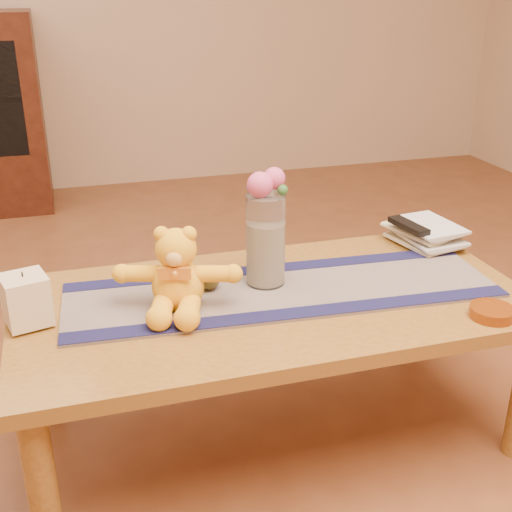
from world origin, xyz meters
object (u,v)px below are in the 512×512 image
object	(u,v)px
pillar_candle	(26,300)
teddy_bear	(177,269)
book_bottom	(405,246)
bronze_ball	(208,278)
glass_vase	(266,240)
amber_dish	(492,312)
tv_remote	(409,226)

from	to	relation	value
pillar_candle	teddy_bear	bearing A→B (deg)	-2.93
book_bottom	bronze_ball	bearing A→B (deg)	177.83
glass_vase	book_bottom	xyz separation A→B (m)	(0.51, 0.13, -0.13)
glass_vase	amber_dish	distance (m)	0.63
pillar_candle	amber_dish	size ratio (longest dim) A/B	1.11
glass_vase	book_bottom	world-z (taller)	glass_vase
glass_vase	tv_remote	bearing A→B (deg)	12.69
book_bottom	amber_dish	bearing A→B (deg)	-103.27
teddy_bear	book_bottom	world-z (taller)	teddy_bear
glass_vase	tv_remote	size ratio (longest dim) A/B	1.62
bronze_ball	book_bottom	world-z (taller)	bronze_ball
amber_dish	bronze_ball	bearing A→B (deg)	151.81
teddy_bear	amber_dish	size ratio (longest dim) A/B	2.74
pillar_candle	amber_dish	distance (m)	1.19
bronze_ball	amber_dish	world-z (taller)	bronze_ball
teddy_bear	bronze_ball	bearing A→B (deg)	55.23
pillar_candle	book_bottom	size ratio (longest dim) A/B	0.57
glass_vase	book_bottom	distance (m)	0.54
bronze_ball	tv_remote	xyz separation A→B (m)	(0.68, 0.11, 0.04)
glass_vase	amber_dish	size ratio (longest dim) A/B	2.27
glass_vase	bronze_ball	size ratio (longest dim) A/B	3.74
glass_vase	tv_remote	world-z (taller)	glass_vase
pillar_candle	tv_remote	world-z (taller)	pillar_candle
tv_remote	amber_dish	xyz separation A→B (m)	(-0.01, -0.47, -0.07)
pillar_candle	book_bottom	xyz separation A→B (m)	(1.15, 0.18, -0.06)
pillar_candle	bronze_ball	world-z (taller)	pillar_candle
glass_vase	amber_dish	xyz separation A→B (m)	(0.50, -0.35, -0.12)
glass_vase	book_bottom	bearing A→B (deg)	13.77
pillar_candle	tv_remote	distance (m)	1.17
teddy_bear	glass_vase	distance (m)	0.27
bronze_ball	tv_remote	bearing A→B (deg)	9.22
teddy_bear	glass_vase	world-z (taller)	glass_vase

